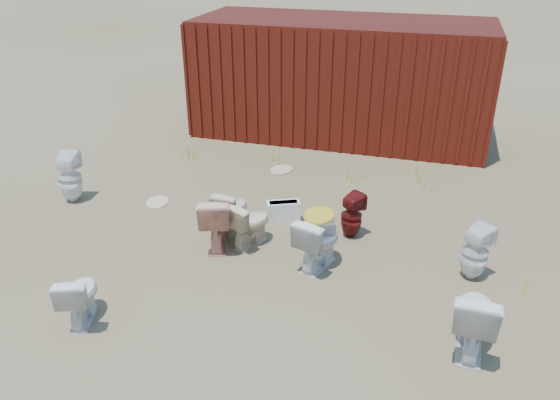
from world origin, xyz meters
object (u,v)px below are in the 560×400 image
(toilet_front_maroon, at_px, (352,216))
(toilet_back_beige_right, at_px, (250,223))
(toilet_front_e, at_px, (474,318))
(loose_tank, at_px, (283,212))
(toilet_back_e, at_px, (475,252))
(toilet_front_pink, at_px, (216,220))
(toilet_back_yellowlid, at_px, (318,241))
(toilet_back_a, at_px, (69,177))
(toilet_front_c, at_px, (317,233))
(shipping_container, at_px, (341,78))
(toilet_back_beige_left, at_px, (231,210))
(toilet_front_a, at_px, (79,296))

(toilet_front_maroon, height_order, toilet_back_beige_right, toilet_front_maroon)
(toilet_front_e, distance_m, loose_tank, 3.44)
(toilet_front_e, height_order, toilet_back_e, toilet_front_e)
(toilet_front_pink, relative_size, toilet_back_yellowlid, 1.06)
(toilet_front_e, distance_m, toilet_back_a, 6.52)
(toilet_back_yellowlid, bearing_deg, toilet_front_c, -56.12)
(loose_tank, bearing_deg, shipping_container, 65.49)
(toilet_back_yellowlid, bearing_deg, loose_tank, -35.19)
(toilet_back_beige_left, bearing_deg, toilet_front_pink, 88.75)
(toilet_front_e, bearing_deg, toilet_front_maroon, -48.04)
(toilet_front_a, bearing_deg, toilet_back_yellowlid, -160.49)
(toilet_back_beige_left, xyz_separation_m, toilet_back_beige_right, (0.39, -0.30, -0.00))
(toilet_front_pink, height_order, toilet_front_c, toilet_front_pink)
(toilet_front_c, distance_m, toilet_back_beige_right, 0.97)
(toilet_front_e, distance_m, toilet_back_beige_right, 3.28)
(toilet_front_a, distance_m, toilet_back_a, 3.27)
(toilet_front_c, distance_m, toilet_back_yellowlid, 0.31)
(shipping_container, distance_m, toilet_front_pink, 5.28)
(toilet_front_pink, xyz_separation_m, toilet_back_beige_left, (0.05, 0.45, -0.06))
(toilet_front_maroon, bearing_deg, toilet_back_beige_right, 58.11)
(toilet_back_a, xyz_separation_m, loose_tank, (3.56, 0.26, -0.25))
(toilet_front_e, bearing_deg, toilet_front_c, -31.98)
(shipping_container, relative_size, toilet_back_beige_right, 8.87)
(toilet_back_beige_right, bearing_deg, loose_tank, -87.47)
(shipping_container, height_order, toilet_back_beige_right, shipping_container)
(toilet_front_pink, xyz_separation_m, toilet_front_c, (1.41, 0.17, -0.08))
(toilet_front_pink, relative_size, toilet_back_e, 1.06)
(shipping_container, xyz_separation_m, toilet_front_c, (0.64, -5.00, -0.87))
(shipping_container, relative_size, toilet_back_a, 7.12)
(toilet_front_a, bearing_deg, toilet_front_pink, -132.37)
(toilet_front_maroon, distance_m, loose_tank, 1.08)
(toilet_front_pink, relative_size, toilet_back_beige_right, 1.19)
(shipping_container, xyz_separation_m, loose_tank, (-0.04, -4.27, -1.02))
(toilet_front_maroon, height_order, toilet_back_yellowlid, toilet_back_yellowlid)
(toilet_back_beige_left, height_order, toilet_back_e, toilet_back_e)
(toilet_front_c, bearing_deg, toilet_back_e, 153.11)
(toilet_front_c, relative_size, toilet_back_e, 0.86)
(toilet_back_a, height_order, toilet_back_e, toilet_back_a)
(toilet_front_maroon, distance_m, toilet_back_e, 1.79)
(shipping_container, xyz_separation_m, toilet_front_maroon, (1.02, -4.39, -0.86))
(toilet_front_c, xyz_separation_m, toilet_back_e, (2.06, 0.01, 0.05))
(toilet_front_pink, relative_size, toilet_front_e, 0.97)
(toilet_front_a, relative_size, toilet_back_e, 0.87)
(toilet_front_c, distance_m, toilet_back_a, 4.27)
(toilet_back_beige_right, bearing_deg, toilet_front_maroon, -131.91)
(toilet_front_e, height_order, loose_tank, toilet_front_e)
(toilet_front_c, bearing_deg, toilet_back_beige_left, -38.89)
(toilet_front_maroon, height_order, toilet_back_e, toilet_back_e)
(toilet_front_a, bearing_deg, toilet_back_e, -172.23)
(toilet_front_e, bearing_deg, toilet_front_pink, -16.96)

